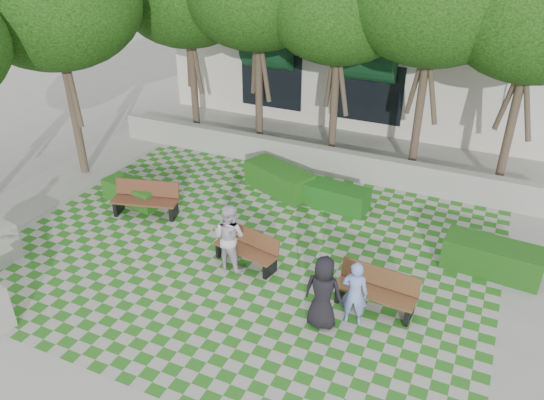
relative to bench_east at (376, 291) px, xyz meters
The scene contains 16 objects.
ground 3.54m from the bench_east, behind, with size 90.00×90.00×0.00m, color gray.
lawn 3.59m from the bench_east, 169.38° to the left, with size 12.00×12.00×0.00m, color #2B721E.
sidewalk_west 10.73m from the bench_east, behind, with size 2.00×12.00×0.01m, color #9E9B93.
retaining_wall 6.82m from the bench_east, 120.86° to the left, with size 15.00×0.36×0.90m, color #9E9B93.
bench_east is the anchor object (origin of this frame).
bench_mid 3.28m from the bench_east, behind, with size 1.73×0.87×0.87m.
bench_west 7.06m from the bench_east, 169.86° to the left, with size 1.94×1.07×0.97m.
hedge_east 3.25m from the bench_east, 48.18° to the left, with size 2.21×0.88×0.77m, color #184512.
hedge_midright 4.45m from the bench_east, 120.01° to the left, with size 1.93×0.77×0.68m, color #164E14.
hedge_midleft 5.80m from the bench_east, 135.07° to the left, with size 2.24×0.89×0.78m, color #1C5215.
hedge_west 7.92m from the bench_east, 167.87° to the left, with size 1.83×0.73×0.64m, color #1D5316.
person_blue 0.80m from the bench_east, 114.85° to the right, with size 0.55×0.36×1.50m, color #809BEA.
person_dark 1.39m from the bench_east, 130.77° to the right, with size 0.81×0.53×1.66m, color black.
person_white 3.61m from the bench_east, behind, with size 0.83×0.64×1.70m, color silver.
tree_row 9.09m from the bench_east, 133.70° to the left, with size 17.70×13.40×7.41m.
building 14.13m from the bench_east, 100.58° to the left, with size 18.00×8.92×5.15m.
Camera 1 is at (5.22, -8.81, 7.65)m, focal length 35.00 mm.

